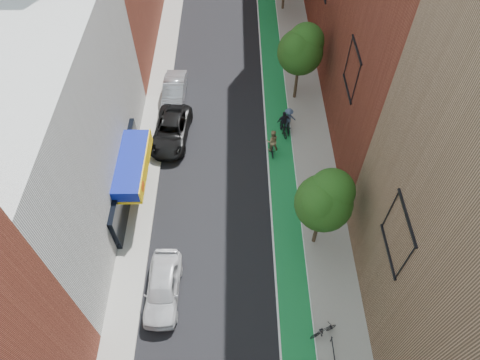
{
  "coord_description": "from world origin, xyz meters",
  "views": [
    {
      "loc": [
        0.7,
        -3.95,
        24.33
      ],
      "look_at": [
        0.88,
        13.97,
        1.5
      ],
      "focal_mm": 32.0,
      "sensor_mm": 36.0,
      "label": 1
    }
  ],
  "objects_px": {
    "parked_car_black": "(171,131)",
    "cyclist_lane_far": "(288,121)",
    "cyclist_lane_mid": "(284,125)",
    "cyclist_lane_near": "(272,143)",
    "parked_car_silver": "(174,91)",
    "parked_car_white": "(163,288)"
  },
  "relations": [
    {
      "from": "parked_car_black",
      "to": "cyclist_lane_near",
      "type": "relative_size",
      "value": 2.53
    },
    {
      "from": "parked_car_white",
      "to": "cyclist_lane_near",
      "type": "distance_m",
      "value": 13.25
    },
    {
      "from": "parked_car_black",
      "to": "cyclist_lane_mid",
      "type": "height_order",
      "value": "cyclist_lane_mid"
    },
    {
      "from": "parked_car_white",
      "to": "parked_car_silver",
      "type": "distance_m",
      "value": 17.5
    },
    {
      "from": "parked_car_white",
      "to": "cyclist_lane_near",
      "type": "xyz_separation_m",
      "value": [
        7.01,
        11.24,
        0.21
      ]
    },
    {
      "from": "cyclist_lane_mid",
      "to": "parked_car_black",
      "type": "bearing_deg",
      "value": -9.23
    },
    {
      "from": "parked_car_white",
      "to": "parked_car_silver",
      "type": "xyz_separation_m",
      "value": [
        -0.82,
        17.48,
        -0.02
      ]
    },
    {
      "from": "cyclist_lane_far",
      "to": "parked_car_white",
      "type": "bearing_deg",
      "value": 55.93
    },
    {
      "from": "parked_car_silver",
      "to": "cyclist_lane_near",
      "type": "distance_m",
      "value": 10.01
    },
    {
      "from": "parked_car_white",
      "to": "parked_car_silver",
      "type": "relative_size",
      "value": 0.99
    },
    {
      "from": "cyclist_lane_far",
      "to": "parked_car_black",
      "type": "bearing_deg",
      "value": 2.59
    },
    {
      "from": "parked_car_silver",
      "to": "cyclist_lane_far",
      "type": "distance_m",
      "value": 9.99
    },
    {
      "from": "cyclist_lane_mid",
      "to": "cyclist_lane_far",
      "type": "height_order",
      "value": "cyclist_lane_far"
    },
    {
      "from": "parked_car_black",
      "to": "cyclist_lane_near",
      "type": "height_order",
      "value": "cyclist_lane_near"
    },
    {
      "from": "parked_car_black",
      "to": "parked_car_white",
      "type": "bearing_deg",
      "value": -81.92
    },
    {
      "from": "parked_car_black",
      "to": "cyclist_lane_far",
      "type": "height_order",
      "value": "cyclist_lane_far"
    },
    {
      "from": "cyclist_lane_near",
      "to": "parked_car_white",
      "type": "bearing_deg",
      "value": 49.89
    },
    {
      "from": "parked_car_black",
      "to": "cyclist_lane_far",
      "type": "bearing_deg",
      "value": 10.18
    },
    {
      "from": "cyclist_lane_near",
      "to": "cyclist_lane_far",
      "type": "height_order",
      "value": "cyclist_lane_near"
    },
    {
      "from": "cyclist_lane_near",
      "to": "cyclist_lane_mid",
      "type": "relative_size",
      "value": 1.05
    },
    {
      "from": "parked_car_white",
      "to": "cyclist_lane_far",
      "type": "height_order",
      "value": "cyclist_lane_far"
    },
    {
      "from": "parked_car_white",
      "to": "cyclist_lane_mid",
      "type": "relative_size",
      "value": 2.28
    }
  ]
}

